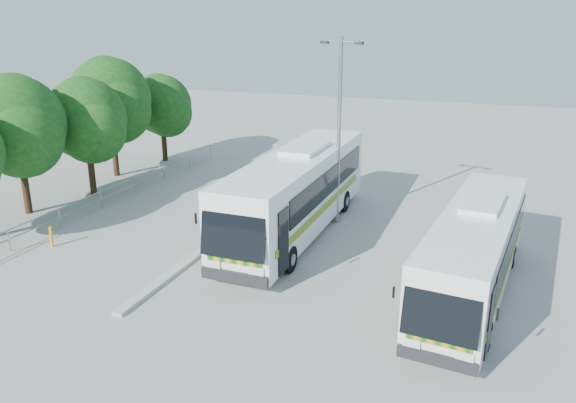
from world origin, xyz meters
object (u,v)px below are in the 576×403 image
at_px(tree_far_d, 111,99).
at_px(coach_main, 297,191).
at_px(tree_far_b, 17,124).
at_px(tree_far_c, 87,119).
at_px(bollard, 51,237).
at_px(lamppost, 339,124).
at_px(tree_far_e, 162,105).
at_px(coach_adjacent, 474,250).

height_order(tree_far_d, coach_main, tree_far_d).
relative_size(tree_far_b, tree_far_c, 1.07).
distance_m(tree_far_c, tree_far_d, 3.93).
bearing_deg(tree_far_d, tree_far_b, -87.77).
relative_size(tree_far_d, bollard, 7.90).
xyz_separation_m(tree_far_b, coach_main, (13.67, 2.30, -2.56)).
height_order(lamppost, bollard, lamppost).
xyz_separation_m(tree_far_b, lamppost, (15.02, 4.31, 0.25)).
relative_size(tree_far_d, tree_far_e, 1.24).
relative_size(tree_far_b, tree_far_e, 1.17).
bearing_deg(coach_main, coach_adjacent, -23.82).
relative_size(tree_far_e, bollard, 6.38).
xyz_separation_m(tree_far_c, bollard, (3.42, -7.05, -3.79)).
bearing_deg(lamppost, tree_far_b, -150.37).
bearing_deg(tree_far_c, tree_far_b, -102.91).
relative_size(lamppost, bollard, 9.40).
height_order(tree_far_c, coach_adjacent, tree_far_c).
height_order(tree_far_b, tree_far_d, tree_far_d).
bearing_deg(tree_far_b, tree_far_e, 88.17).
height_order(coach_adjacent, bollard, coach_adjacent).
xyz_separation_m(tree_far_b, coach_adjacent, (21.62, -1.29, -2.87)).
distance_m(tree_far_e, coach_main, 16.61).
height_order(coach_main, lamppost, lamppost).
distance_m(tree_far_c, coach_main, 13.07).
distance_m(tree_far_e, coach_adjacent, 25.20).
height_order(tree_far_e, lamppost, lamppost).
bearing_deg(tree_far_e, tree_far_b, -91.83).
bearing_deg(bollard, tree_far_c, 115.89).
distance_m(tree_far_e, lamppost, 16.60).
height_order(tree_far_c, tree_far_d, tree_far_d).
distance_m(tree_far_d, lamppost, 15.66).
distance_m(tree_far_e, bollard, 16.12).
bearing_deg(tree_far_c, coach_adjacent, -14.06).
relative_size(coach_main, lamppost, 1.52).
xyz_separation_m(tree_far_c, lamppost, (14.12, 0.41, 0.56)).
distance_m(tree_far_c, tree_far_e, 8.22).
bearing_deg(tree_far_b, tree_far_d, 92.23).
bearing_deg(lamppost, tree_far_d, -178.51).
height_order(tree_far_e, coach_main, tree_far_e).
distance_m(tree_far_b, bollard, 6.74).
bearing_deg(tree_far_b, lamppost, 16.01).
bearing_deg(tree_far_e, coach_main, -36.41).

